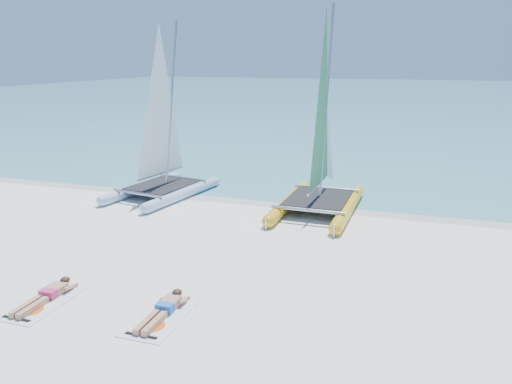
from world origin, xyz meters
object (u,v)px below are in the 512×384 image
Objects in this scene: towel_a at (42,303)px; sunbather_b at (164,309)px; sunbather_a at (47,295)px; catamaran_blue at (162,144)px; towel_b at (160,318)px; catamaran_yellow at (323,144)px.

sunbather_b reaches higher than towel_a.
towel_a is 1.07× the size of sunbather_a.
towel_b is (4.56, -8.73, -2.04)m from catamaran_blue.
sunbather_b is at bearing 90.00° from towel_b.
catamaran_yellow is 10.59m from towel_a.
catamaran_blue reaches higher than towel_b.
sunbather_a is (-4.47, -9.13, -2.19)m from catamaran_yellow.
towel_a is 2.84m from sunbather_b.
towel_b is at bearing -90.00° from sunbather_b.
catamaran_blue is 3.98× the size of sunbather_b.
catamaran_blue reaches higher than towel_a.
catamaran_blue is 9.35m from towel_a.
towel_b is at bearing -98.93° from catamaran_yellow.
sunbather_b is at bearing 8.47° from towel_a.
towel_a and towel_b have the same top height.
catamaran_blue is at bearing 101.07° from towel_a.
sunbather_a is at bearing 90.00° from towel_a.
sunbather_a is at bearing -68.66° from catamaran_blue.
catamaran_yellow reaches higher than sunbather_b.
catamaran_yellow is (6.22, 0.36, 0.26)m from catamaran_blue.
catamaran_yellow reaches higher than catamaran_blue.
sunbather_a reaches higher than towel_a.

